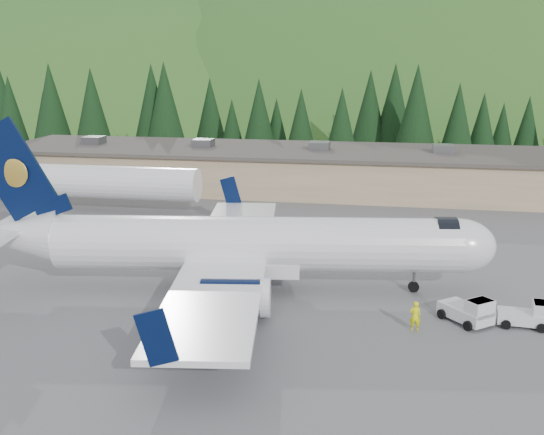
% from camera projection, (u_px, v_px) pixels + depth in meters
% --- Properties ---
extents(ground, '(600.00, 600.00, 0.00)m').
position_uv_depth(ground, '(257.00, 290.00, 49.61)').
color(ground, '#57575C').
extents(airliner, '(37.71, 35.52, 12.52)m').
position_uv_depth(airliner, '(241.00, 246.00, 48.87)').
color(airliner, white).
rests_on(airliner, ground).
extents(second_airliner, '(27.50, 11.00, 10.05)m').
position_uv_depth(second_airliner, '(75.00, 180.00, 74.32)').
color(second_airliner, white).
rests_on(second_airliner, ground).
extents(baggage_tug_a, '(3.24, 2.12, 1.66)m').
position_uv_depth(baggage_tug_a, '(528.00, 315.00, 42.79)').
color(baggage_tug_a, silver).
rests_on(baggage_tug_a, ground).
extents(baggage_tug_b, '(3.55, 3.72, 1.83)m').
position_uv_depth(baggage_tug_b, '(469.00, 311.00, 43.21)').
color(baggage_tug_b, silver).
rests_on(baggage_tug_b, ground).
extents(terminal_building, '(71.00, 17.00, 6.10)m').
position_uv_depth(terminal_building, '(280.00, 168.00, 86.20)').
color(terminal_building, '#9B8B66').
rests_on(terminal_building, ground).
extents(ramp_worker, '(0.72, 0.50, 1.92)m').
position_uv_depth(ramp_worker, '(415.00, 316.00, 42.06)').
color(ramp_worker, '#F0F307').
rests_on(ramp_worker, ground).
extents(tree_line, '(113.47, 18.43, 14.30)m').
position_uv_depth(tree_line, '(260.00, 112.00, 108.50)').
color(tree_line, black).
rests_on(tree_line, ground).
extents(hills, '(614.00, 330.00, 300.00)m').
position_uv_depth(hills, '(509.00, 324.00, 257.56)').
color(hills, '#255F23').
rests_on(hills, ground).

